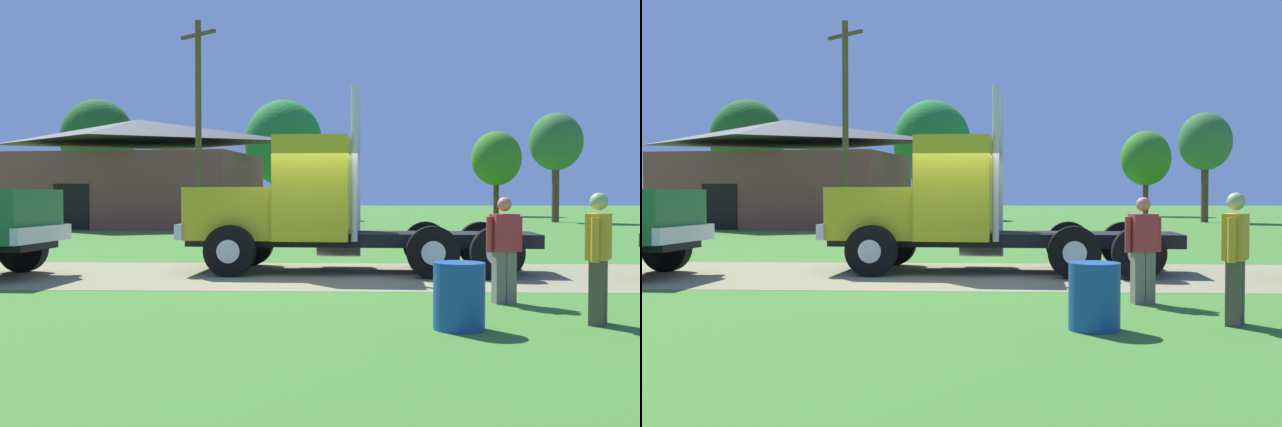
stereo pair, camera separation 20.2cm
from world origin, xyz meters
TOP-DOWN VIEW (x-y plane):
  - ground_plane at (0.00, 0.00)m, footprint 200.00×200.00m
  - dirt_track at (0.00, 0.00)m, footprint 120.00×5.02m
  - truck_foreground_white at (-0.11, 0.74)m, footprint 7.59×2.96m
  - visitor_standing_near at (3.87, -5.40)m, footprint 0.45×0.61m
  - visitor_walking_mid at (3.06, -3.68)m, footprint 0.57×0.35m
  - steel_barrel at (2.03, -5.82)m, footprint 0.63×0.63m
  - shed_building at (-10.31, 22.06)m, footprint 13.06×9.39m
  - utility_pole_far at (-5.79, 15.77)m, footprint 1.80×1.48m
  - tree_left at (-17.33, 35.62)m, footprint 5.25×5.25m
  - tree_mid at (-3.79, 34.66)m, footprint 5.44×5.44m
  - tree_right at (12.62, 42.23)m, footprint 3.95×3.95m
  - tree_far_right at (13.50, 29.22)m, footprint 3.21×3.21m

SIDE VIEW (x-z plane):
  - ground_plane at x=0.00m, z-range 0.00..0.00m
  - dirt_track at x=0.00m, z-range 0.00..0.01m
  - steel_barrel at x=2.03m, z-range 0.00..0.83m
  - visitor_walking_mid at x=3.06m, z-range 0.05..1.68m
  - visitor_standing_near at x=3.87m, z-range 0.08..1.77m
  - truck_foreground_white at x=-0.11m, z-range -0.63..3.25m
  - shed_building at x=-10.31m, z-range -0.10..5.53m
  - tree_right at x=12.62m, z-range 1.19..7.99m
  - utility_pole_far at x=-5.79m, z-range 0.26..9.46m
  - tree_far_right at x=13.50m, z-range 1.54..8.26m
  - tree_mid at x=-3.79m, z-range 1.16..9.49m
  - tree_left at x=-17.33m, z-range 1.39..9.97m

